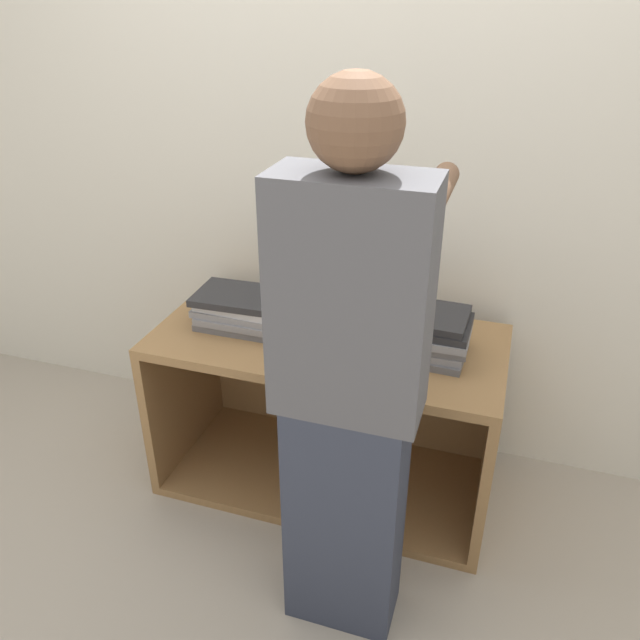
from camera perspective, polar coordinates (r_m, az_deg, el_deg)
The scene contains 8 objects.
ground_plane at distance 2.50m, azimuth -1.62°, elevation -18.73°, with size 12.00×12.00×0.00m, color #9E9384.
wall_back at distance 2.48m, azimuth 3.73°, elevation 13.51°, with size 8.00×0.05×2.40m.
cart at distance 2.55m, azimuth 1.14°, elevation -7.49°, with size 1.30×0.62×0.68m.
laptop_open at distance 2.33m, azimuth 1.09°, elevation 0.03°, with size 0.31×0.31×0.23m.
laptop_stack_left at distance 2.39m, azimuth -7.21°, elevation 1.03°, with size 0.34×0.24×0.13m.
laptop_stack_right at distance 2.20m, azimuth 9.31°, elevation -1.19°, with size 0.33×0.25×0.16m.
person at distance 1.71m, azimuth 2.66°, elevation -6.86°, with size 0.40×0.53×1.68m.
inventory_tag at distance 2.12m, azimuth 9.21°, elevation 0.09°, with size 0.06×0.02×0.01m.
Camera 1 is at (0.59, -1.60, 1.83)m, focal length 35.00 mm.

